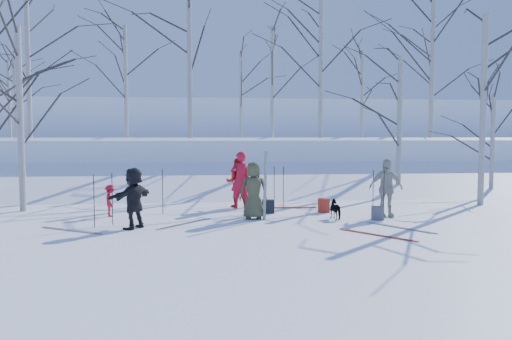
{
  "coord_description": "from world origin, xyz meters",
  "views": [
    {
      "loc": [
        -1.46,
        -13.08,
        2.32
      ],
      "look_at": [
        0.0,
        1.5,
        1.3
      ],
      "focal_mm": 35.0,
      "sensor_mm": 36.0,
      "label": 1
    }
  ],
  "objects": [
    {
      "name": "backpack_red",
      "position": [
        2.06,
        1.54,
        0.21
      ],
      "size": [
        0.32,
        0.22,
        0.42
      ],
      "primitive_type": "cube",
      "color": "#A42A19",
      "rests_on": "ground"
    },
    {
      "name": "ski_pair_d",
      "position": [
        1.11,
        2.59,
        0.01
      ],
      "size": [
        0.52,
        1.93,
        0.02
      ],
      "primitive_type": null,
      "rotation": [
        0.0,
        0.0,
        1.49
      ],
      "color": "#AC3018",
      "rests_on": "ground"
    },
    {
      "name": "birch_plateau_b",
      "position": [
        -11.47,
        14.54,
        4.42
      ],
      "size": [
        3.71,
        3.71,
        4.44
      ],
      "primitive_type": null,
      "color": "silver",
      "rests_on": "snow_plateau"
    },
    {
      "name": "upright_ski_left",
      "position": [
        0.13,
        0.37,
        0.95
      ],
      "size": [
        0.11,
        0.17,
        1.9
      ],
      "primitive_type": "cube",
      "rotation": [
        0.07,
        0.0,
        0.27
      ],
      "color": "silver",
      "rests_on": "ground"
    },
    {
      "name": "upright_ski_right",
      "position": [
        0.14,
        0.39,
        0.95
      ],
      "size": [
        0.1,
        0.23,
        1.89
      ],
      "primitive_type": "cube",
      "rotation": [
        0.1,
        0.0,
        0.14
      ],
      "color": "silver",
      "rests_on": "ground"
    },
    {
      "name": "birch_edge_a",
      "position": [
        -7.06,
        2.74,
        2.79
      ],
      "size": [
        4.51,
        4.51,
        5.59
      ],
      "primitive_type": null,
      "color": "silver",
      "rests_on": "ground"
    },
    {
      "name": "skier_grey_west",
      "position": [
        -3.26,
        -0.53,
        0.76
      ],
      "size": [
        1.15,
        1.43,
        1.53
      ],
      "primitive_type": "imported",
      "rotation": [
        0.0,
        0.0,
        4.13
      ],
      "color": "black",
      "rests_on": "ground"
    },
    {
      "name": "far_hill",
      "position": [
        0.0,
        38.0,
        2.0
      ],
      "size": [
        90.0,
        30.0,
        6.0
      ],
      "primitive_type": "cube",
      "color": "white",
      "rests_on": "ground"
    },
    {
      "name": "birch_plateau_a",
      "position": [
        1.83,
        11.71,
        4.95
      ],
      "size": [
        4.44,
        4.44,
        5.49
      ],
      "primitive_type": null,
      "color": "silver",
      "rests_on": "snow_plateau"
    },
    {
      "name": "birch_plateau_f",
      "position": [
        6.85,
        13.06,
        4.5
      ],
      "size": [
        3.82,
        3.82,
        4.6
      ],
      "primitive_type": null,
      "color": "silver",
      "rests_on": "snow_plateau"
    },
    {
      "name": "skier_red_seated",
      "position": [
        -4.2,
        1.41,
        0.46
      ],
      "size": [
        0.47,
        0.66,
        0.92
      ],
      "primitive_type": "imported",
      "rotation": [
        0.0,
        0.0,
        1.81
      ],
      "color": "red",
      "rests_on": "ground"
    },
    {
      "name": "birch_edge_b",
      "position": [
        7.67,
        2.66,
        3.15
      ],
      "size": [
        5.02,
        5.02,
        6.31
      ],
      "primitive_type": null,
      "color": "silver",
      "rests_on": "ground"
    },
    {
      "name": "snow_plateau",
      "position": [
        0.0,
        17.0,
        1.0
      ],
      "size": [
        70.0,
        18.0,
        2.2
      ],
      "primitive_type": "cube",
      "color": "white",
      "rests_on": "ground"
    },
    {
      "name": "ski_pair_e",
      "position": [
        3.38,
        -1.15,
        0.01
      ],
      "size": [
        1.94,
        2.08,
        0.02
      ],
      "primitive_type": null,
      "rotation": [
        0.0,
        0.0,
        0.58
      ],
      "color": "silver",
      "rests_on": "ground"
    },
    {
      "name": "skier_cream_east",
      "position": [
        3.62,
        0.58,
        0.83
      ],
      "size": [
        0.98,
        0.41,
        1.67
      ],
      "primitive_type": "imported",
      "rotation": [
        0.0,
        0.0,
        0.01
      ],
      "color": "beige",
      "rests_on": "ground"
    },
    {
      "name": "snow_ramp",
      "position": [
        0.0,
        7.0,
        0.15
      ],
      "size": [
        70.0,
        9.49,
        4.12
      ],
      "primitive_type": "cube",
      "rotation": [
        0.3,
        0.0,
        0.0
      ],
      "color": "white",
      "rests_on": "ground"
    },
    {
      "name": "ski_pole_g",
      "position": [
        0.98,
        2.51,
        0.67
      ],
      "size": [
        0.02,
        0.02,
        1.34
      ],
      "primitive_type": "cylinder",
      "color": "black",
      "rests_on": "ground"
    },
    {
      "name": "birch_plateau_d",
      "position": [
        11.91,
        15.69,
        5.54
      ],
      "size": [
        5.27,
        5.27,
        6.68
      ],
      "primitive_type": null,
      "color": "silver",
      "rests_on": "snow_plateau"
    },
    {
      "name": "ski_pair_b",
      "position": [
        2.49,
        -2.0,
        0.01
      ],
      "size": [
        2.05,
        2.09,
        0.02
      ],
      "primitive_type": null,
      "rotation": [
        0.0,
        0.0,
        0.67
      ],
      "color": "#AC3018",
      "rests_on": "ground"
    },
    {
      "name": "birch_edge_e",
      "position": [
        5.96,
        5.53,
        2.69
      ],
      "size": [
        4.36,
        4.36,
        5.38
      ],
      "primitive_type": null,
      "color": "silver",
      "rests_on": "ground"
    },
    {
      "name": "birch_plateau_c",
      "position": [
        -5.39,
        12.3,
        4.96
      ],
      "size": [
        4.46,
        4.46,
        5.52
      ],
      "primitive_type": null,
      "color": "silver",
      "rests_on": "snow_plateau"
    },
    {
      "name": "birch_edge_c",
      "position": [
        9.46,
        5.02,
        1.95
      ],
      "size": [
        3.33,
        3.33,
        3.91
      ],
      "primitive_type": null,
      "color": "silver",
      "rests_on": "ground"
    },
    {
      "name": "birch_plateau_j",
      "position": [
        0.63,
        16.72,
        4.67
      ],
      "size": [
        4.05,
        4.05,
        4.93
      ],
      "primitive_type": null,
      "color": "silver",
      "rests_on": "snow_plateau"
    },
    {
      "name": "birch_plateau_e",
      "position": [
        9.68,
        10.81,
        6.11
      ],
      "size": [
        6.08,
        6.08,
        7.83
      ],
      "primitive_type": null,
      "color": "silver",
      "rests_on": "snow_plateau"
    },
    {
      "name": "skier_redor_behind",
      "position": [
        -0.45,
        3.0,
        0.79
      ],
      "size": [
        0.85,
        0.71,
        1.59
      ],
      "primitive_type": "imported",
      "rotation": [
        0.0,
        0.0,
        2.99
      ],
      "color": "#B11A0D",
      "rests_on": "ground"
    },
    {
      "name": "ski_pole_c",
      "position": [
        -4.28,
        -0.28,
        0.67
      ],
      "size": [
        0.02,
        0.02,
        1.34
      ],
      "primitive_type": "cylinder",
      "color": "black",
      "rests_on": "ground"
    },
    {
      "name": "ground",
      "position": [
        0.0,
        0.0,
        0.0
      ],
      "size": [
        120.0,
        120.0,
        0.0
      ],
      "primitive_type": "plane",
      "color": "white",
      "rests_on": "ground"
    },
    {
      "name": "skier_olive_center",
      "position": [
        -0.16,
        0.58,
        0.8
      ],
      "size": [
        0.79,
        0.52,
        1.6
      ],
      "primitive_type": "imported",
      "rotation": [
        0.0,
        0.0,
        3.16
      ],
      "color": "#424529",
      "rests_on": "ground"
    },
    {
      "name": "skier_red_north",
      "position": [
        -0.38,
        2.71,
        0.9
      ],
      "size": [
        0.76,
        0.61,
        1.81
      ],
      "primitive_type": "imported",
      "rotation": [
        0.0,
        0.0,
        3.45
      ],
      "color": "red",
      "rests_on": "ground"
    },
    {
      "name": "ski_pole_d",
      "position": [
        3.26,
        0.61,
        0.67
      ],
      "size": [
        0.02,
        0.02,
        1.34
      ],
      "primitive_type": "cylinder",
      "color": "black",
      "rests_on": "ground"
    },
    {
      "name": "backpack_grey",
      "position": [
        3.21,
        0.07,
        0.19
      ],
      "size": [
        0.3,
        0.2,
        0.38
      ],
      "primitive_type": "cube",
      "color": "#4E5055",
      "rests_on": "ground"
    },
    {
      "name": "backpack_dark",
      "position": [
        0.37,
        1.56,
        0.2
      ],
      "size": [
        0.34,
        0.24,
        0.4
      ],
      "primitive_type": "cube",
      "color": "black",
      "rests_on": "ground"
    },
    {
      "name": "ski_pole_e",
      "position": [
        -3.9,
        0.07,
        0.67
      ],
      "size": [
        0.02,
        0.02,
        1.34
      ],
      "primitive_type": "cylinder",
      "color": "black",
      "rests_on": "ground"
    },
    {
      "name": "dog",
      "position": [
        2.14,
        0.33,
        0.27
      ],
      "size": [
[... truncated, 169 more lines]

